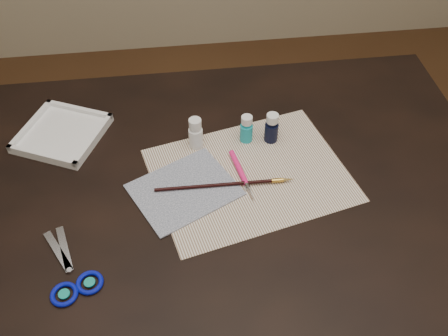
{
  "coord_description": "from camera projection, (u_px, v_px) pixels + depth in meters",
  "views": [
    {
      "loc": [
        -0.1,
        -0.77,
        1.62
      ],
      "look_at": [
        0.0,
        0.0,
        0.8
      ],
      "focal_mm": 40.0,
      "sensor_mm": 36.0,
      "label": 1
    }
  ],
  "objects": [
    {
      "name": "craft_knife",
      "position": [
        242.0,
        176.0,
        1.17
      ],
      "size": [
        0.04,
        0.16,
        0.01
      ],
      "primitive_type": null,
      "rotation": [
        0.0,
        0.0,
        -1.39
      ],
      "color": "#FC1F77",
      "rests_on": "paper"
    },
    {
      "name": "paper",
      "position": [
        250.0,
        175.0,
        1.18
      ],
      "size": [
        0.51,
        0.44,
        0.0
      ],
      "primitive_type": "cube",
      "rotation": [
        0.0,
        0.0,
        0.23
      ],
      "color": "white",
      "rests_on": "table"
    },
    {
      "name": "table",
      "position": [
        224.0,
        269.0,
        1.44
      ],
      "size": [
        1.3,
        0.9,
        0.75
      ],
      "primitive_type": "cube",
      "color": "black",
      "rests_on": "ground"
    },
    {
      "name": "canvas",
      "position": [
        184.0,
        190.0,
        1.15
      ],
      "size": [
        0.28,
        0.26,
        0.0
      ],
      "primitive_type": "cube",
      "rotation": [
        0.0,
        0.0,
        0.46
      ],
      "color": "#111E38",
      "rests_on": "paper"
    },
    {
      "name": "paint_bottle_white",
      "position": [
        196.0,
        133.0,
        1.22
      ],
      "size": [
        0.04,
        0.04,
        0.09
      ],
      "primitive_type": "cylinder",
      "rotation": [
        0.0,
        0.0,
        -0.05
      ],
      "color": "white",
      "rests_on": "table"
    },
    {
      "name": "paint_bottle_cyan",
      "position": [
        246.0,
        129.0,
        1.24
      ],
      "size": [
        0.04,
        0.04,
        0.08
      ],
      "primitive_type": "cylinder",
      "rotation": [
        0.0,
        0.0,
        -0.34
      ],
      "color": "#19A6B6",
      "rests_on": "table"
    },
    {
      "name": "scissors",
      "position": [
        63.0,
        265.0,
        1.01
      ],
      "size": [
        0.2,
        0.24,
        0.01
      ],
      "primitive_type": null,
      "rotation": [
        0.0,
        0.0,
        2.09
      ],
      "color": "silver",
      "rests_on": "table"
    },
    {
      "name": "ground",
      "position": [
        224.0,
        328.0,
        1.72
      ],
      "size": [
        3.5,
        3.5,
        0.02
      ],
      "primitive_type": "cube",
      "color": "#422614",
      "rests_on": "ground"
    },
    {
      "name": "paintbrush",
      "position": [
        225.0,
        184.0,
        1.15
      ],
      "size": [
        0.33,
        0.02,
        0.01
      ],
      "primitive_type": null,
      "rotation": [
        0.0,
        0.0,
        -0.02
      ],
      "color": "black",
      "rests_on": "canvas"
    },
    {
      "name": "palette_tray",
      "position": [
        62.0,
        133.0,
        1.27
      ],
      "size": [
        0.26,
        0.26,
        0.02
      ],
      "primitive_type": "cube",
      "rotation": [
        0.0,
        0.0,
        -0.44
      ],
      "color": "white",
      "rests_on": "table"
    },
    {
      "name": "paint_bottle_navy",
      "position": [
        272.0,
        128.0,
        1.24
      ],
      "size": [
        0.04,
        0.04,
        0.08
      ],
      "primitive_type": "cylinder",
      "rotation": [
        0.0,
        0.0,
        -0.18
      ],
      "color": "black",
      "rests_on": "table"
    }
  ]
}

